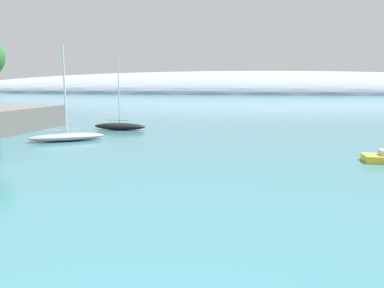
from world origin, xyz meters
TOP-DOWN VIEW (x-y plane):
  - distant_ridge at (-8.86, 230.19)m, footprint 384.54×81.30m
  - sailboat_grey_near_shore at (-15.54, 30.85)m, footprint 7.29×5.69m
  - sailboat_black_mid_mooring at (-13.66, 40.71)m, footprint 6.58×2.02m

SIDE VIEW (x-z plane):
  - distant_ridge at x=-8.86m, z-range -12.69..12.69m
  - sailboat_grey_near_shore at x=-15.54m, z-range -4.15..5.11m
  - sailboat_black_mid_mooring at x=-13.66m, z-range -3.97..4.97m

